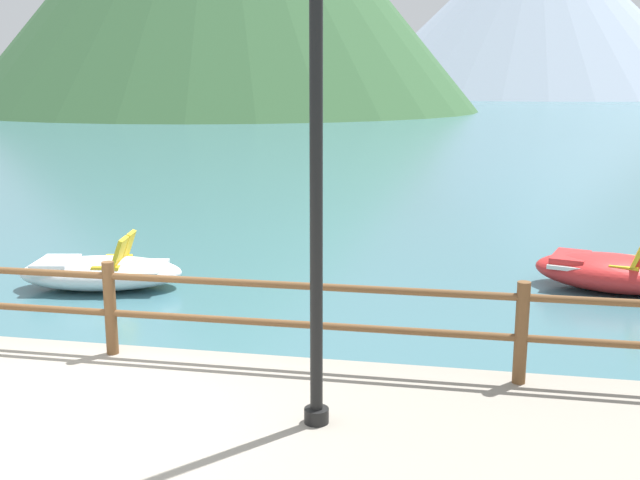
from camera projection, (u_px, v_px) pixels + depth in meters
ground_plane at (406, 133)px, 44.54m from camera, size 200.00×200.00×0.00m
dock_railing at (110, 298)px, 7.41m from camera, size 23.92×0.12×0.95m
lamp_post at (316, 89)px, 5.46m from camera, size 0.28×0.28×4.40m
pedal_boat_0 at (612, 271)px, 11.16m from camera, size 2.52×1.79×0.88m
pedal_boat_3 at (100, 272)px, 11.28m from camera, size 2.61×1.56×0.83m
distant_peak at (535, 7)px, 136.00m from camera, size 67.13×67.13×32.02m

